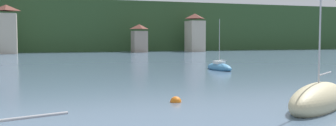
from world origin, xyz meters
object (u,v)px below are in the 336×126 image
(shore_building_west, at_px, (7,30))
(shore_building_westcentral, at_px, (139,39))
(sailboat_far_3, at_px, (219,67))
(shore_building_central, at_px, (195,33))
(mooring_buoy_mid, at_px, (176,102))
(sailboat_mid_5, at_px, (318,100))

(shore_building_west, relative_size, shore_building_westcentral, 1.57)
(shore_building_westcentral, distance_m, sailboat_far_3, 51.84)
(shore_building_central, relative_size, mooring_buoy_mid, 15.72)
(shore_building_westcentral, xyz_separation_m, shore_building_central, (14.39, 0.58, 1.38))
(shore_building_central, bearing_deg, shore_building_westcentral, -177.68)
(shore_building_westcentral, relative_size, sailboat_far_3, 1.17)
(sailboat_far_3, xyz_separation_m, sailboat_mid_5, (-5.37, -21.40, 0.12))
(shore_building_west, bearing_deg, sailboat_far_3, -65.01)
(sailboat_far_3, relative_size, mooring_buoy_mid, 9.37)
(mooring_buoy_mid, bearing_deg, shore_building_west, 100.42)
(shore_building_west, relative_size, mooring_buoy_mid, 17.30)
(shore_building_westcentral, xyz_separation_m, sailboat_mid_5, (-10.16, -72.93, -2.80))
(shore_building_west, distance_m, sailboat_far_3, 56.99)
(sailboat_far_3, bearing_deg, sailboat_mid_5, 165.60)
(shore_building_west, height_order, mooring_buoy_mid, shore_building_west)
(shore_building_westcentral, height_order, sailboat_far_3, shore_building_westcentral)
(shore_building_west, height_order, sailboat_far_3, shore_building_west)
(shore_building_westcentral, xyz_separation_m, mooring_buoy_mid, (-16.08, -69.17, -3.18))
(mooring_buoy_mid, bearing_deg, sailboat_mid_5, -32.41)
(shore_building_westcentral, bearing_deg, shore_building_west, -179.89)
(shore_building_westcentral, height_order, shore_building_central, shore_building_central)
(mooring_buoy_mid, bearing_deg, shore_building_westcentral, 76.91)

